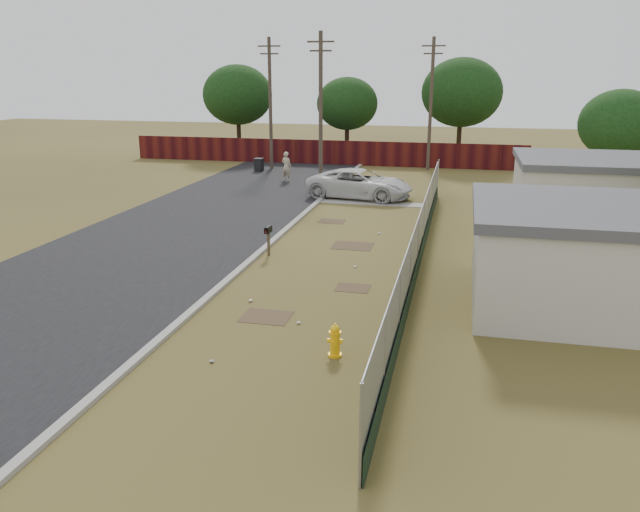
% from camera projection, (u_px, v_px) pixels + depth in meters
% --- Properties ---
extents(ground, '(120.00, 120.00, 0.00)m').
position_uv_depth(ground, '(330.00, 267.00, 22.48)').
color(ground, brown).
rests_on(ground, ground).
extents(street, '(15.10, 60.00, 0.12)m').
position_uv_depth(street, '(232.00, 211.00, 31.45)').
color(street, black).
rests_on(street, ground).
extents(chainlink_fence, '(0.10, 27.06, 2.02)m').
position_uv_depth(chainlink_fence, '(420.00, 244.00, 22.54)').
color(chainlink_fence, gray).
rests_on(chainlink_fence, ground).
extents(privacy_fence, '(30.00, 0.12, 1.80)m').
position_uv_depth(privacy_fence, '(321.00, 152.00, 46.85)').
color(privacy_fence, '#4E1410').
rests_on(privacy_fence, ground).
extents(utility_poles, '(12.60, 8.24, 9.00)m').
position_uv_depth(utility_poles, '(341.00, 104.00, 41.22)').
color(utility_poles, '#483D30').
rests_on(utility_poles, ground).
extents(houses, '(9.30, 17.24, 3.10)m').
position_uv_depth(houses, '(606.00, 220.00, 22.87)').
color(houses, beige).
rests_on(houses, ground).
extents(horizon_trees, '(33.32, 31.94, 7.78)m').
position_uv_depth(horizon_trees, '(413.00, 103.00, 42.97)').
color(horizon_trees, '#2F2215').
rests_on(horizon_trees, ground).
extents(fire_hydrant, '(0.40, 0.40, 0.87)m').
position_uv_depth(fire_hydrant, '(335.00, 341.00, 15.41)').
color(fire_hydrant, yellow).
rests_on(fire_hydrant, ground).
extents(mailbox, '(0.19, 0.50, 1.16)m').
position_uv_depth(mailbox, '(268.00, 232.00, 23.69)').
color(mailbox, brown).
rests_on(mailbox, ground).
extents(pickup_truck, '(6.11, 3.52, 1.60)m').
position_uv_depth(pickup_truck, '(360.00, 184.00, 34.41)').
color(pickup_truck, silver).
rests_on(pickup_truck, ground).
extents(pedestrian, '(0.78, 0.62, 1.87)m').
position_uv_depth(pedestrian, '(286.00, 166.00, 39.75)').
color(pedestrian, tan).
rests_on(pedestrian, ground).
extents(trash_bin, '(0.63, 0.69, 0.90)m').
position_uv_depth(trash_bin, '(259.00, 165.00, 43.72)').
color(trash_bin, black).
rests_on(trash_bin, ground).
extents(scattered_litter, '(2.85, 13.32, 0.07)m').
position_uv_depth(scattered_litter, '(311.00, 288.00, 20.24)').
color(scattered_litter, silver).
rests_on(scattered_litter, ground).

